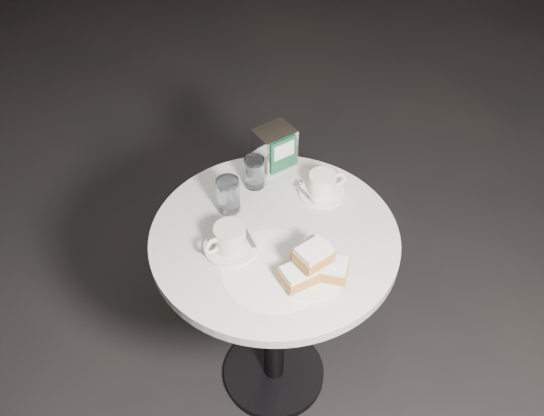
{
  "coord_description": "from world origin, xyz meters",
  "views": [
    {
      "loc": [
        -0.41,
        -1.08,
        1.98
      ],
      "look_at": [
        0.0,
        0.02,
        0.83
      ],
      "focal_mm": 40.0,
      "sensor_mm": 36.0,
      "label": 1
    }
  ],
  "objects": [
    {
      "name": "coffee_cup_left",
      "position": [
        -0.13,
        -0.01,
        0.78
      ],
      "size": [
        0.19,
        0.19,
        0.08
      ],
      "rotation": [
        0.0,
        0.0,
        0.31
      ],
      "color": "silver",
      "rests_on": "cafe_table"
    },
    {
      "name": "water_glass_left",
      "position": [
        -0.09,
        0.14,
        0.8
      ],
      "size": [
        0.07,
        0.07,
        0.11
      ],
      "rotation": [
        0.0,
        0.0,
        0.04
      ],
      "color": "silver",
      "rests_on": "cafe_table"
    },
    {
      "name": "napkin_dispenser",
      "position": [
        0.11,
        0.28,
        0.81
      ],
      "size": [
        0.13,
        0.12,
        0.13
      ],
      "rotation": [
        0.0,
        0.0,
        0.25
      ],
      "color": "silver",
      "rests_on": "cafe_table"
    },
    {
      "name": "cafe_table",
      "position": [
        0.0,
        0.0,
        0.55
      ],
      "size": [
        0.7,
        0.7,
        0.74
      ],
      "color": "black",
      "rests_on": "ground"
    },
    {
      "name": "ground",
      "position": [
        0.0,
        0.0,
        0.0
      ],
      "size": [
        7.0,
        7.0,
        0.0
      ],
      "primitive_type": "plane",
      "color": "black",
      "rests_on": "ground"
    },
    {
      "name": "sugar_spill",
      "position": [
        -0.04,
        -0.12,
        0.75
      ],
      "size": [
        0.36,
        0.36,
        0.0
      ],
      "primitive_type": "cylinder",
      "rotation": [
        0.0,
        0.0,
        0.27
      ],
      "color": "white",
      "rests_on": "cafe_table"
    },
    {
      "name": "coffee_cup_right",
      "position": [
        0.19,
        0.11,
        0.78
      ],
      "size": [
        0.15,
        0.14,
        0.07
      ],
      "rotation": [
        0.0,
        0.0,
        -0.04
      ],
      "color": "white",
      "rests_on": "cafe_table"
    },
    {
      "name": "beignet_plate",
      "position": [
        0.04,
        -0.17,
        0.79
      ],
      "size": [
        0.2,
        0.2,
        0.11
      ],
      "rotation": [
        0.0,
        0.0,
        -0.15
      ],
      "color": "silver",
      "rests_on": "cafe_table"
    },
    {
      "name": "water_glass_right",
      "position": [
        0.02,
        0.22,
        0.79
      ],
      "size": [
        0.07,
        0.07,
        0.1
      ],
      "rotation": [
        0.0,
        0.0,
        -0.25
      ],
      "color": "silver",
      "rests_on": "cafe_table"
    }
  ]
}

